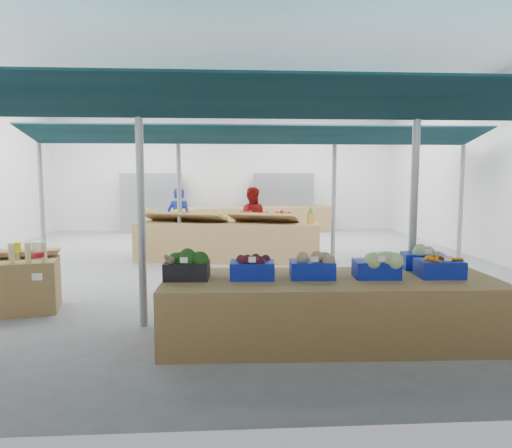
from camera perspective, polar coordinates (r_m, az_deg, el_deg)
The scene contains 22 objects.
floor at distance 9.96m, azimuth -3.98°, elevation -5.13°, with size 13.00×13.00×0.00m, color slate.
hall at distance 11.24m, azimuth -4.03°, elevation 9.68°, with size 13.00×13.00×13.00m.
pole_grid at distance 8.05m, azimuth 1.19°, elevation 5.24°, with size 10.00×4.60×3.00m.
awnings at distance 8.10m, azimuth 1.21°, elevation 12.11°, with size 9.50×7.08×0.30m.
back_shelving_left at distance 16.01m, azimuth -12.84°, elevation 2.54°, with size 2.00×0.50×2.00m, color #B23F33.
back_shelving_right at distance 15.92m, azimuth 3.38°, elevation 2.66°, with size 2.00×0.50×2.00m, color #B23F33.
veg_counter at distance 5.47m, azimuth 9.21°, elevation -10.47°, with size 3.83×1.28×0.75m, color olive.
fruit_counter at distance 10.39m, azimuth -3.57°, elevation -2.19°, with size 4.12×0.98×0.88m, color olive.
far_counter at distance 15.51m, azimuth 0.59°, elevation 0.52°, with size 4.93×0.99×0.89m, color olive.
vendor_left at distance 11.50m, azimuth -9.57°, elevation 0.45°, with size 0.60×0.39×1.65m, color #182BA0.
vendor_right at distance 11.45m, azimuth -0.58°, elevation 0.51°, with size 0.80×0.62×1.65m, color maroon.
crate_broccoli at distance 5.28m, azimuth -8.63°, elevation -5.13°, with size 0.52×0.42×0.35m.
crate_beets at distance 5.25m, azimuth -0.48°, elevation -5.40°, with size 0.52×0.42×0.29m.
crate_celeriac at distance 5.31m, azimuth 7.03°, elevation -5.19°, with size 0.52×0.42×0.31m.
crate_cabbage at distance 5.47m, azimuth 14.79°, elevation -4.86°, with size 0.52×0.42×0.35m.
crate_carrots at distance 5.74m, azimuth 21.95°, elevation -5.08°, with size 0.52×0.42×0.29m.
sparrow at distance 5.16m, azimuth -10.69°, elevation -4.42°, with size 0.12×0.09×0.11m.
pole_ribbon at distance 5.27m, azimuth -25.57°, elevation -3.73°, with size 0.12×0.12×0.28m.
apple_heap_yellow at distance 10.43m, azimuth -9.01°, elevation 1.14°, with size 2.02×1.27×0.27m.
apple_heap_red at distance 10.12m, azimuth 0.98°, elevation 1.07°, with size 1.65×1.15×0.27m.
pineapple at distance 10.09m, azimuth 6.83°, elevation 1.10°, with size 0.14×0.14×0.39m.
crate_extra at distance 6.17m, azimuth 20.16°, elevation -3.93°, with size 0.55×0.44×0.32m.
Camera 1 is at (0.09, -9.78, 1.91)m, focal length 32.00 mm.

